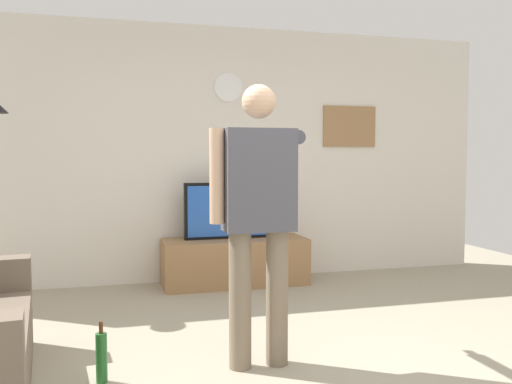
{
  "coord_description": "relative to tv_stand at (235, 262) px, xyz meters",
  "views": [
    {
      "loc": [
        -1.05,
        -2.85,
        1.32
      ],
      "look_at": [
        0.07,
        1.2,
        1.05
      ],
      "focal_mm": 38.38,
      "sensor_mm": 36.0,
      "label": 1
    }
  ],
  "objects": [
    {
      "name": "tv_stand",
      "position": [
        0.0,
        0.0,
        0.0
      ],
      "size": [
        1.48,
        0.56,
        0.48
      ],
      "color": "#997047",
      "rests_on": "ground_plane"
    },
    {
      "name": "back_wall",
      "position": [
        -0.22,
        0.35,
        1.11
      ],
      "size": [
        6.4,
        0.1,
        2.7
      ],
      "primitive_type": "cube",
      "color": "silver",
      "rests_on": "ground_plane"
    },
    {
      "name": "framed_picture",
      "position": [
        1.41,
        0.3,
        1.43
      ],
      "size": [
        0.63,
        0.04,
        0.46
      ],
      "primitive_type": "cube",
      "color": "#997047"
    },
    {
      "name": "beverage_bottle",
      "position": [
        -1.31,
        -2.2,
        -0.09
      ],
      "size": [
        0.07,
        0.07,
        0.36
      ],
      "color": "#1E5923",
      "rests_on": "ground_plane"
    },
    {
      "name": "person_standing_nearer_lamp",
      "position": [
        -0.36,
        -2.18,
        0.77
      ],
      "size": [
        0.62,
        0.78,
        1.76
      ],
      "color": "#7A6B56",
      "rests_on": "ground_plane"
    },
    {
      "name": "wall_clock",
      "position": [
        -0.0,
        0.29,
        1.82
      ],
      "size": [
        0.3,
        0.03,
        0.3
      ],
      "primitive_type": "cylinder",
      "rotation": [
        1.57,
        0.0,
        0.0
      ],
      "color": "white"
    },
    {
      "name": "television",
      "position": [
        -0.0,
        0.05,
        0.53
      ],
      "size": [
        1.03,
        0.07,
        0.58
      ],
      "color": "black",
      "rests_on": "tv_stand"
    }
  ]
}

